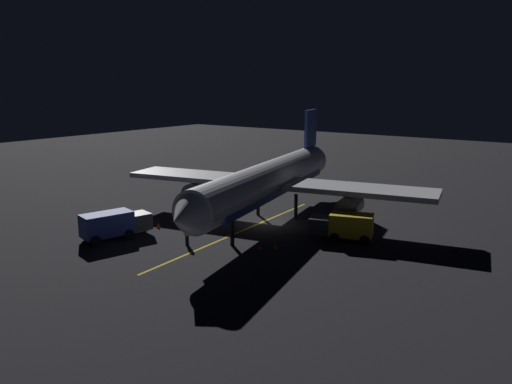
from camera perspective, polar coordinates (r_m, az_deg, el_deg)
ground_plane at (r=50.50m, az=1.32°, el=-3.61°), size 180.00×180.00×0.20m
apron_guide_stripe at (r=47.57m, az=-1.79°, el=-4.48°), size 1.49×26.25×0.01m
airliner at (r=50.04m, az=1.60°, el=1.26°), size 32.15×34.70×10.56m
baggage_truck at (r=46.89m, az=-15.77°, el=-3.59°), size 3.62×6.49×2.45m
catering_truck at (r=45.30m, az=9.93°, el=-3.89°), size 5.85×3.72×2.43m
ground_crew_worker at (r=43.80m, az=-7.79°, el=-4.85°), size 0.40×0.40×1.74m
traffic_cone_near_left at (r=42.23m, az=0.46°, el=-6.29°), size 0.50×0.50×0.55m
traffic_cone_near_right at (r=42.55m, az=2.20°, el=-6.16°), size 0.50×0.50×0.55m
traffic_cone_under_wing at (r=48.81m, az=-12.43°, el=-4.03°), size 0.50×0.50×0.55m
traffic_cone_far at (r=49.57m, az=-10.95°, el=-3.71°), size 0.50×0.50×0.55m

